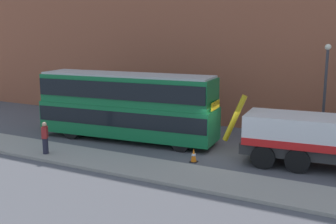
% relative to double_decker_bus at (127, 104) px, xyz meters
% --- Properties ---
extents(ground_plane, '(120.00, 120.00, 0.00)m').
position_rel_double_decker_bus_xyz_m(ground_plane, '(6.46, -0.03, -2.23)').
color(ground_plane, '#4C4C51').
extents(near_kerb, '(60.00, 2.80, 0.15)m').
position_rel_double_decker_bus_xyz_m(near_kerb, '(6.46, -4.23, -2.16)').
color(near_kerb, gray).
rests_on(near_kerb, ground_plane).
extents(building_facade, '(60.00, 1.50, 16.00)m').
position_rel_double_decker_bus_xyz_m(building_facade, '(6.46, 6.85, 5.84)').
color(building_facade, '#935138').
rests_on(building_facade, ground_plane).
extents(double_decker_bus, '(11.19, 3.53, 4.06)m').
position_rel_double_decker_bus_xyz_m(double_decker_bus, '(0.00, 0.00, 0.00)').
color(double_decker_bus, '#146B38').
rests_on(double_decker_bus, ground_plane).
extents(pedestrian_onlooker, '(0.42, 0.48, 1.71)m').
position_rel_double_decker_bus_xyz_m(pedestrian_onlooker, '(-1.98, -4.83, -1.25)').
color(pedestrian_onlooker, '#232333').
rests_on(pedestrian_onlooker, near_kerb).
extents(traffic_cone_near_bus, '(0.36, 0.36, 0.72)m').
position_rel_double_decker_bus_xyz_m(traffic_cone_near_bus, '(5.38, -2.08, -1.89)').
color(traffic_cone_near_bus, orange).
rests_on(traffic_cone_near_bus, ground_plane).
extents(street_lamp, '(0.36, 0.36, 5.83)m').
position_rel_double_decker_bus_xyz_m(street_lamp, '(10.59, 4.65, 1.24)').
color(street_lamp, '#38383D').
rests_on(street_lamp, ground_plane).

